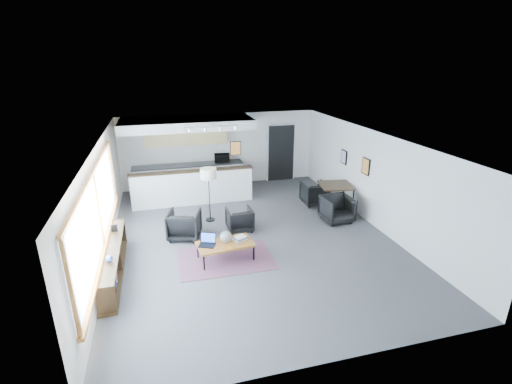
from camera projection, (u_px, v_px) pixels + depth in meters
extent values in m
cube|color=#454548|center=(251.00, 236.00, 9.79)|extent=(7.00, 9.00, 0.01)
cube|color=white|center=(250.00, 139.00, 8.90)|extent=(7.00, 9.00, 0.01)
cube|color=silver|center=(220.00, 150.00, 13.43)|extent=(7.00, 0.01, 2.60)
cube|color=silver|center=(328.00, 293.00, 5.25)|extent=(7.00, 0.01, 2.60)
cube|color=silver|center=(102.00, 203.00, 8.49)|extent=(0.01, 9.00, 2.60)
cube|color=silver|center=(374.00, 179.00, 10.19)|extent=(0.01, 9.00, 2.60)
cube|color=#8CBFFF|center=(98.00, 210.00, 7.61)|extent=(0.02, 5.80, 1.55)
cube|color=brown|center=(105.00, 244.00, 7.89)|extent=(0.10, 5.95, 0.06)
cube|color=brown|center=(93.00, 172.00, 7.34)|extent=(0.06, 5.95, 0.06)
cube|color=brown|center=(71.00, 290.00, 4.98)|extent=(0.06, 0.06, 1.60)
cube|color=brown|center=(99.00, 210.00, 7.62)|extent=(0.06, 0.06, 1.60)
cube|color=brown|center=(112.00, 171.00, 10.25)|extent=(0.06, 0.06, 1.60)
cube|color=#312111|center=(112.00, 249.00, 7.86)|extent=(0.35, 3.00, 0.05)
cube|color=#312111|center=(115.00, 272.00, 8.06)|extent=(0.35, 3.00, 0.05)
cube|color=#312111|center=(106.00, 301.00, 6.65)|extent=(0.33, 0.04, 0.55)
cube|color=#312111|center=(113.00, 261.00, 7.96)|extent=(0.33, 0.04, 0.55)
cube|color=#312111|center=(119.00, 232.00, 9.28)|extent=(0.33, 0.04, 0.55)
cube|color=#3359A5|center=(108.00, 303.00, 6.83)|extent=(0.18, 0.04, 0.20)
cube|color=silver|center=(109.00, 297.00, 6.99)|extent=(0.18, 0.04, 0.22)
cube|color=maroon|center=(110.00, 292.00, 7.14)|extent=(0.18, 0.04, 0.24)
cube|color=#312111|center=(111.00, 288.00, 7.30)|extent=(0.18, 0.04, 0.20)
cube|color=#3359A5|center=(111.00, 282.00, 7.45)|extent=(0.18, 0.04, 0.22)
cube|color=silver|center=(112.00, 277.00, 7.60)|extent=(0.18, 0.04, 0.24)
cube|color=maroon|center=(113.00, 274.00, 7.76)|extent=(0.18, 0.04, 0.20)
cube|color=#312111|center=(114.00, 269.00, 7.91)|extent=(0.18, 0.04, 0.22)
cube|color=#3359A5|center=(114.00, 265.00, 8.06)|extent=(0.18, 0.03, 0.24)
cube|color=silver|center=(115.00, 262.00, 8.22)|extent=(0.18, 0.03, 0.20)
cube|color=maroon|center=(116.00, 258.00, 8.37)|extent=(0.18, 0.03, 0.22)
cube|color=#312111|center=(116.00, 254.00, 8.53)|extent=(0.18, 0.04, 0.24)
cube|color=black|center=(114.00, 228.00, 8.55)|extent=(0.14, 0.02, 0.18)
sphere|color=#264C99|center=(109.00, 259.00, 7.29)|extent=(0.14, 0.14, 0.14)
cube|color=white|center=(193.00, 188.00, 11.76)|extent=(3.80, 0.25, 1.10)
cube|color=#312111|center=(192.00, 171.00, 11.57)|extent=(3.85, 0.32, 0.04)
cube|color=white|center=(189.00, 177.00, 13.11)|extent=(3.80, 0.60, 0.90)
cube|color=#2D2D2D|center=(188.00, 165.00, 12.95)|extent=(3.82, 0.62, 0.04)
cube|color=tan|center=(186.00, 135.00, 12.73)|extent=(2.80, 0.35, 0.70)
cube|color=white|center=(187.00, 123.00, 11.93)|extent=(4.20, 1.80, 0.30)
cube|color=black|center=(235.00, 148.00, 11.70)|extent=(0.35, 0.03, 0.45)
cube|color=orange|center=(236.00, 148.00, 11.68)|extent=(0.30, 0.01, 0.40)
cube|color=black|center=(281.00, 153.00, 14.00)|extent=(1.00, 0.12, 2.10)
cube|color=white|center=(267.00, 154.00, 13.88)|extent=(0.06, 0.10, 2.10)
cube|color=white|center=(294.00, 152.00, 14.13)|extent=(0.06, 0.10, 2.10)
cube|color=white|center=(281.00, 125.00, 13.64)|extent=(1.10, 0.10, 0.06)
cube|color=silver|center=(212.00, 126.00, 10.76)|extent=(1.60, 0.04, 0.04)
cylinder|color=silver|center=(189.00, 130.00, 10.63)|extent=(0.07, 0.07, 0.09)
cylinder|color=silver|center=(205.00, 129.00, 10.74)|extent=(0.07, 0.07, 0.09)
cylinder|color=silver|center=(220.00, 129.00, 10.85)|extent=(0.07, 0.07, 0.09)
cylinder|color=silver|center=(235.00, 128.00, 10.96)|extent=(0.07, 0.07, 0.09)
cube|color=black|center=(366.00, 166.00, 10.46)|extent=(0.03, 0.38, 0.48)
cube|color=orange|center=(365.00, 166.00, 10.46)|extent=(0.00, 0.32, 0.42)
cube|color=black|center=(344.00, 157.00, 11.66)|extent=(0.03, 0.34, 0.44)
cube|color=#859FC5|center=(343.00, 157.00, 11.66)|extent=(0.00, 0.28, 0.38)
cube|color=#553042|center=(226.00, 259.00, 8.67)|extent=(2.20, 1.51, 0.01)
cube|color=brown|center=(225.00, 244.00, 8.54)|extent=(1.35, 0.84, 0.05)
cube|color=black|center=(204.00, 263.00, 8.15)|extent=(0.03, 0.03, 0.37)
cube|color=black|center=(198.00, 251.00, 8.66)|extent=(0.03, 0.03, 0.37)
cube|color=black|center=(254.00, 253.00, 8.56)|extent=(0.03, 0.03, 0.37)
cube|color=black|center=(245.00, 242.00, 9.07)|extent=(0.03, 0.03, 0.37)
cube|color=black|center=(229.00, 251.00, 8.29)|extent=(1.21, 0.18, 0.03)
cube|color=black|center=(222.00, 240.00, 8.81)|extent=(1.21, 0.18, 0.03)
cube|color=black|center=(207.00, 245.00, 8.42)|extent=(0.43, 0.38, 0.02)
cube|color=black|center=(208.00, 238.00, 8.50)|extent=(0.35, 0.20, 0.24)
cube|color=blue|center=(208.00, 238.00, 8.49)|extent=(0.32, 0.17, 0.20)
sphere|color=gray|center=(226.00, 237.00, 8.53)|extent=(0.27, 0.27, 0.27)
cube|color=silver|center=(240.00, 239.00, 8.70)|extent=(0.37, 0.33, 0.04)
cube|color=#3359A5|center=(240.00, 238.00, 8.68)|extent=(0.33, 0.30, 0.03)
cube|color=silver|center=(240.00, 237.00, 8.65)|extent=(0.31, 0.28, 0.03)
cube|color=#E5590C|center=(229.00, 248.00, 8.32)|extent=(0.12, 0.12, 0.01)
imported|color=black|center=(184.00, 223.00, 9.58)|extent=(0.97, 0.93, 0.81)
imported|color=black|center=(240.00, 218.00, 10.03)|extent=(0.68, 0.64, 0.69)
cylinder|color=black|center=(210.00, 220.00, 10.76)|extent=(0.29, 0.29, 0.03)
cylinder|color=black|center=(209.00, 198.00, 10.53)|extent=(0.02, 0.02, 1.32)
cylinder|color=#F7EDCB|center=(208.00, 173.00, 10.28)|extent=(0.47, 0.47, 0.29)
cube|color=#312111|center=(336.00, 185.00, 11.28)|extent=(1.09, 1.09, 0.04)
cylinder|color=black|center=(325.00, 203.00, 10.99)|extent=(0.05, 0.05, 0.76)
cylinder|color=black|center=(318.00, 193.00, 11.77)|extent=(0.05, 0.05, 0.76)
cylinder|color=black|center=(353.00, 202.00, 11.07)|extent=(0.05, 0.05, 0.76)
cylinder|color=black|center=(344.00, 192.00, 11.85)|extent=(0.05, 0.05, 0.76)
imported|color=black|center=(337.00, 210.00, 10.59)|extent=(0.71, 0.67, 0.70)
imported|color=black|center=(314.00, 194.00, 11.86)|extent=(0.65, 0.61, 0.67)
imported|color=black|center=(222.00, 157.00, 13.17)|extent=(0.56, 0.36, 0.36)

